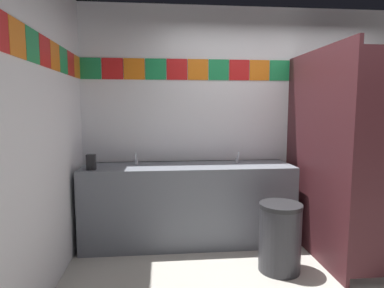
% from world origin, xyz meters
% --- Properties ---
extents(wall_back, '(4.41, 0.09, 2.69)m').
position_xyz_m(wall_back, '(-0.00, 1.51, 1.35)').
color(wall_back, silver).
rests_on(wall_back, ground_plane).
extents(wall_side, '(0.09, 2.94, 2.69)m').
position_xyz_m(wall_side, '(-2.24, -0.00, 1.35)').
color(wall_side, silver).
rests_on(wall_side, ground_plane).
extents(vanity_counter, '(2.31, 0.59, 0.89)m').
position_xyz_m(vanity_counter, '(-1.00, 1.18, 0.45)').
color(vanity_counter, slate).
rests_on(vanity_counter, ground_plane).
extents(faucet_left, '(0.04, 0.10, 0.14)m').
position_xyz_m(faucet_left, '(-1.58, 1.26, 0.94)').
color(faucet_left, silver).
rests_on(faucet_left, vanity_counter).
extents(faucet_right, '(0.04, 0.10, 0.14)m').
position_xyz_m(faucet_right, '(-0.42, 1.26, 0.94)').
color(faucet_right, silver).
rests_on(faucet_right, vanity_counter).
extents(soap_dispenser, '(0.09, 0.09, 0.16)m').
position_xyz_m(soap_dispenser, '(-2.01, 1.00, 0.97)').
color(soap_dispenser, black).
rests_on(soap_dispenser, vanity_counter).
extents(stall_divider, '(0.92, 1.37, 2.10)m').
position_xyz_m(stall_divider, '(0.43, 0.53, 1.05)').
color(stall_divider, '#471E23').
rests_on(stall_divider, ground_plane).
extents(toilet, '(0.39, 0.49, 0.74)m').
position_xyz_m(toilet, '(0.87, 1.11, 0.30)').
color(toilet, white).
rests_on(toilet, ground_plane).
extents(trash_bin, '(0.39, 0.39, 0.64)m').
position_xyz_m(trash_bin, '(-0.20, 0.46, 0.32)').
color(trash_bin, '#333338').
rests_on(trash_bin, ground_plane).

